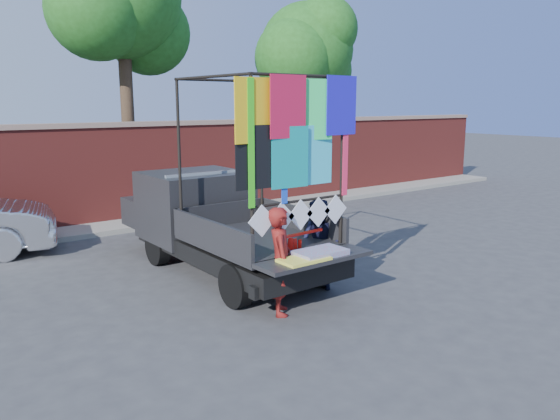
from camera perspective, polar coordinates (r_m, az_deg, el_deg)
ground at (r=8.94m, az=-0.89°, el=-9.16°), size 90.00×90.00×0.00m
brick_wall at (r=14.74m, az=-17.22°, el=3.74°), size 30.00×0.45×2.61m
curb at (r=14.30m, az=-15.96°, el=-1.56°), size 30.00×1.20×0.12m
tree_mid at (r=16.25m, az=-16.01°, el=19.95°), size 4.20×3.30×7.73m
tree_right at (r=19.48m, az=2.99°, el=16.01°), size 4.20×3.30×6.62m
pickup_truck at (r=10.56m, az=-7.36°, el=-1.06°), size 2.22×5.58×3.51m
woman at (r=8.07m, az=0.06°, el=-5.35°), size 0.64×0.71×1.62m
man at (r=9.18m, az=4.20°, el=-3.62°), size 0.73×0.86×1.53m
streamer_bundle at (r=8.52m, az=1.82°, el=-3.74°), size 0.87×0.11×0.61m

